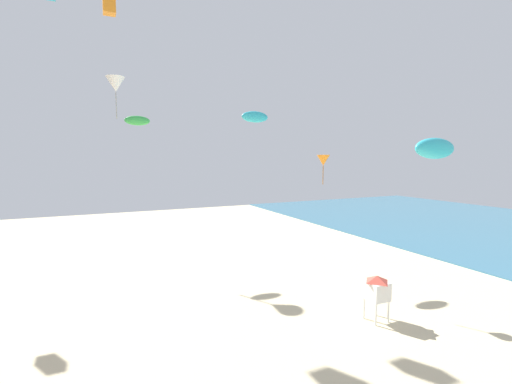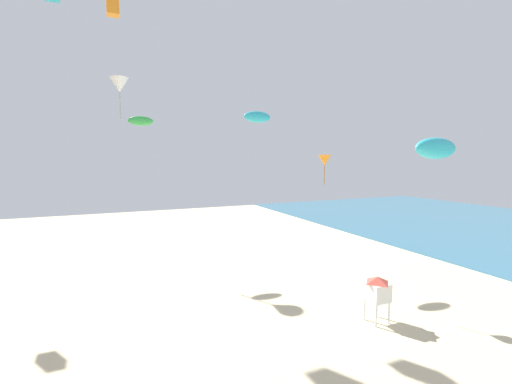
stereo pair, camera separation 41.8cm
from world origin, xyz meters
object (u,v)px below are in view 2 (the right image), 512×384
object	(u,v)px
kite_white_delta	(119,85)
kite_cyan_parafoil	(436,148)
kite_orange_box	(113,6)
kite_orange_delta	(325,160)
lifeguard_stand	(377,289)
kite_green_parafoil	(141,121)
kite_cyan_parafoil_2	(257,117)

from	to	relation	value
kite_white_delta	kite_cyan_parafoil	bearing A→B (deg)	-57.09
kite_orange_box	kite_white_delta	world-z (taller)	kite_orange_box
kite_orange_delta	lifeguard_stand	bearing A→B (deg)	-86.83
kite_white_delta	kite_orange_box	bearing A→B (deg)	-97.87
lifeguard_stand	kite_orange_box	world-z (taller)	kite_orange_box
kite_orange_box	kite_white_delta	xyz separation A→B (m)	(0.41, 2.98, -5.29)
lifeguard_stand	kite_green_parafoil	world-z (taller)	kite_green_parafoil
kite_orange_delta	kite_orange_box	world-z (taller)	kite_orange_box
lifeguard_stand	kite_cyan_parafoil	size ratio (longest dim) A/B	0.96
kite_orange_box	kite_cyan_parafoil	bearing A→B (deg)	-52.04
lifeguard_stand	kite_cyan_parafoil_2	size ratio (longest dim) A/B	1.10
kite_white_delta	kite_cyan_parafoil_2	size ratio (longest dim) A/B	1.52
kite_cyan_parafoil	kite_white_delta	size ratio (longest dim) A/B	0.75
lifeguard_stand	kite_orange_box	xyz separation A→B (m)	(-12.35, 15.49, 18.74)
kite_orange_delta	kite_white_delta	size ratio (longest dim) A/B	0.55
kite_green_parafoil	kite_orange_delta	xyz separation A→B (m)	(10.12, -12.58, -3.35)
lifeguard_stand	kite_orange_delta	distance (m)	8.48
kite_green_parafoil	kite_orange_box	bearing A→B (deg)	-136.67
lifeguard_stand	kite_white_delta	distance (m)	25.77
kite_cyan_parafoil	kite_white_delta	bearing A→B (deg)	122.91
kite_white_delta	kite_cyan_parafoil_2	distance (m)	12.35
kite_orange_box	kite_cyan_parafoil_2	distance (m)	13.79
kite_cyan_parafoil	kite_cyan_parafoil_2	bearing A→B (deg)	102.86
kite_white_delta	lifeguard_stand	bearing A→B (deg)	-57.12
lifeguard_stand	kite_green_parafoil	xyz separation A→B (m)	(-10.38, 17.34, 10.37)
kite_orange_delta	kite_cyan_parafoil_2	size ratio (longest dim) A/B	0.83
lifeguard_stand	kite_cyan_parafoil_2	distance (m)	16.06
lifeguard_stand	kite_white_delta	bearing A→B (deg)	117.58
kite_orange_delta	kite_cyan_parafoil_2	distance (m)	8.19
kite_cyan_parafoil	kite_white_delta	distance (m)	25.20
lifeguard_stand	kite_orange_delta	bearing A→B (deg)	87.87
kite_green_parafoil	kite_orange_delta	distance (m)	16.49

